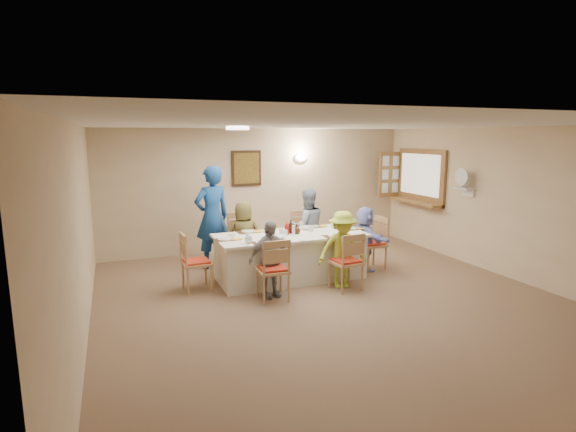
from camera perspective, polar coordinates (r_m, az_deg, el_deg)
name	(u,v)px	position (r m, az deg, el deg)	size (l,w,h in m)	color
ground	(337,304)	(6.53, 6.26, -11.04)	(7.00, 7.00, 0.00)	brown
room_walls	(339,198)	(6.15, 6.53, 2.24)	(7.00, 7.00, 7.00)	beige
wall_picture	(246,168)	(9.22, -5.31, 6.05)	(0.62, 0.05, 0.72)	#3E2415
wall_sconce	(301,157)	(9.59, 1.66, 7.45)	(0.26, 0.09, 0.18)	white
ceiling_light	(238,128)	(7.12, -6.41, 11.03)	(0.36, 0.36, 0.05)	white
serving_hatch	(421,177)	(9.90, 16.52, 4.80)	(0.06, 1.50, 1.15)	brown
hatch_sill	(415,202)	(9.89, 15.82, 1.76)	(0.30, 1.50, 0.05)	brown
shutter_door	(390,174)	(10.36, 12.80, 5.18)	(0.55, 0.04, 1.00)	brown
fan_shelf	(464,189)	(8.84, 21.45, 3.26)	(0.22, 0.36, 0.03)	white
desk_fan	(463,180)	(8.80, 21.37, 4.22)	(0.30, 0.30, 0.28)	#A5A5A8
dining_table	(291,257)	(7.47, 0.32, -5.17)	(2.47, 1.04, 0.76)	silver
chair_back_left	(242,242)	(7.99, -5.83, -3.27)	(0.49, 0.49, 1.01)	tan
chair_back_right	(304,237)	(8.38, 2.10, -2.72)	(0.47, 0.47, 0.97)	tan
chair_front_left	(273,269)	(6.52, -1.98, -6.68)	(0.45, 0.45, 0.93)	tan
chair_front_right	(346,261)	(7.00, 7.36, -5.65)	(0.44, 0.44, 0.92)	tan
chair_left_end	(197,262)	(7.04, -11.53, -5.69)	(0.44, 0.44, 0.91)	tan
chair_right_end	(371,243)	(8.13, 10.53, -3.40)	(0.45, 0.45, 0.94)	tan
diner_back_left	(244,237)	(7.85, -5.61, -2.62)	(0.64, 0.45, 1.25)	brown
diner_back_right	(307,227)	(8.23, 2.44, -1.38)	(0.73, 0.59, 1.42)	#8891AA
diner_front_left	(270,259)	(6.60, -2.33, -5.50)	(0.71, 0.40, 1.15)	gray
diner_front_right	(342,249)	(7.06, 6.92, -4.24)	(0.85, 0.57, 1.21)	#B6D339
diner_right_end	(365,238)	(8.04, 9.77, -2.81)	(0.38, 1.07, 1.14)	#97A5F4
caregiver	(212,217)	(8.13, -9.60, -0.13)	(0.77, 0.61, 1.84)	#19478F
placemat_fl	(264,243)	(6.79, -3.07, -3.41)	(0.35, 0.26, 0.01)	#472B19
plate_fl	(264,242)	(6.79, -3.07, -3.33)	(0.26, 0.26, 0.02)	white
napkin_fl	(276,242)	(6.80, -1.49, -3.32)	(0.15, 0.15, 0.01)	yellow
placemat_fr	(335,236)	(7.25, 5.97, -2.58)	(0.35, 0.26, 0.01)	#472B19
plate_fr	(335,236)	(7.25, 5.98, -2.50)	(0.23, 0.23, 0.01)	white
napkin_fr	(346,236)	(7.29, 7.41, -2.48)	(0.14, 0.14, 0.01)	yellow
placemat_bl	(248,232)	(7.57, -5.08, -2.01)	(0.37, 0.28, 0.01)	#472B19
plate_bl	(248,231)	(7.57, -5.08, -1.94)	(0.24, 0.24, 0.01)	white
napkin_bl	(259,231)	(7.58, -3.67, -1.93)	(0.15, 0.15, 0.01)	yellow
placemat_br	(313,227)	(7.99, 3.20, -1.35)	(0.36, 0.27, 0.01)	#472B19
plate_br	(313,226)	(7.98, 3.20, -1.28)	(0.22, 0.22, 0.01)	white
napkin_br	(323,226)	(8.02, 4.52, -1.27)	(0.14, 0.14, 0.01)	yellow
placemat_le	(225,240)	(7.05, -8.01, -2.98)	(0.33, 0.25, 0.01)	#472B19
plate_le	(225,239)	(7.05, -8.02, -2.91)	(0.23, 0.23, 0.01)	white
napkin_le	(237,239)	(7.05, -6.50, -2.90)	(0.14, 0.14, 0.01)	yellow
placemat_re	(350,229)	(7.85, 7.93, -1.63)	(0.35, 0.26, 0.01)	#472B19
plate_re	(350,228)	(7.85, 7.94, -1.56)	(0.23, 0.23, 0.01)	white
napkin_re	(361,228)	(7.90, 9.25, -1.55)	(0.13, 0.13, 0.01)	yellow
teacup_a	(249,240)	(6.79, -5.03, -3.06)	(0.15, 0.15, 0.09)	white
teacup_b	(302,224)	(8.02, 1.74, -0.99)	(0.13, 0.13, 0.09)	white
bowl_a	(279,237)	(7.06, -1.13, -2.68)	(0.24, 0.24, 0.05)	white
bowl_b	(306,228)	(7.73, 2.27, -1.52)	(0.20, 0.20, 0.06)	white
condiment_ketchup	(287,228)	(7.34, -0.16, -1.53)	(0.10, 0.10, 0.21)	red
condiment_brown	(291,226)	(7.43, 0.35, -1.34)	(0.13, 0.13, 0.23)	#38180F
condiment_malt	(296,229)	(7.40, 1.08, -1.63)	(0.13, 0.13, 0.17)	#38180F
drinking_glass	(281,231)	(7.36, -0.91, -1.91)	(0.06, 0.06, 0.10)	silver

